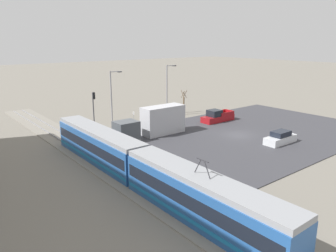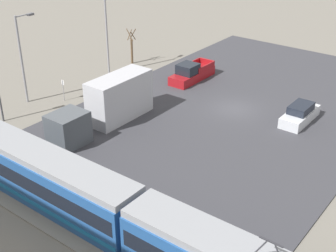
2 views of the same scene
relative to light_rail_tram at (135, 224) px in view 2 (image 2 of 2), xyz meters
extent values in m
plane|color=slate|center=(4.71, -18.79, -1.70)|extent=(320.00, 320.00, 0.00)
cube|color=#38383D|center=(4.71, -18.79, -1.66)|extent=(23.38, 39.27, 0.08)
cube|color=gray|center=(4.71, 0.00, -1.66)|extent=(70.32, 4.40, 0.08)
cube|color=gray|center=(4.71, -0.72, -1.55)|extent=(68.92, 0.10, 0.14)
cube|color=gray|center=(4.71, 0.72, -1.55)|extent=(68.92, 0.10, 0.14)
cube|color=#235193|center=(7.62, 0.00, -0.16)|extent=(14.90, 2.58, 2.92)
cube|color=black|center=(7.62, 0.00, 0.19)|extent=(14.45, 2.61, 0.97)
cube|color=#1970AD|center=(7.62, 0.00, -1.06)|extent=(14.75, 2.62, 0.28)
cube|color=gray|center=(7.62, 0.00, 1.51)|extent=(14.90, 2.37, 0.42)
cylinder|color=#2D2D33|center=(-7.17, 0.00, 2.27)|extent=(0.66, 0.07, 1.15)
cube|color=#2D2D33|center=(-7.62, 0.00, 2.82)|extent=(1.10, 0.08, 0.06)
cube|color=#4C5156|center=(11.56, -5.67, -0.35)|extent=(2.31, 2.78, 2.54)
cube|color=#B2B2B7|center=(11.56, -11.42, 0.25)|extent=(2.31, 5.92, 3.73)
cube|color=#196B38|center=(12.73, -11.42, 0.62)|extent=(0.02, 2.96, 0.93)
cube|color=maroon|center=(11.70, -22.27, -1.17)|extent=(1.94, 5.59, 0.90)
cube|color=black|center=(11.70, -21.49, -0.23)|extent=(1.79, 1.90, 0.97)
cube|color=maroon|center=(12.60, -23.45, -0.46)|extent=(0.12, 2.80, 0.52)
cube|color=maroon|center=(10.81, -23.45, -0.46)|extent=(0.12, 2.80, 0.52)
cube|color=maroon|center=(11.70, -24.96, -0.46)|extent=(1.79, 0.22, 0.52)
cube|color=red|center=(12.46, -25.04, -0.90)|extent=(0.14, 0.04, 0.18)
cube|color=silver|center=(-0.82, -19.99, -1.18)|extent=(1.73, 4.63, 0.88)
cube|color=black|center=(-0.82, -19.99, -0.42)|extent=(1.49, 2.41, 0.64)
cylinder|color=brown|center=(19.92, -22.42, -0.32)|extent=(0.24, 0.24, 2.76)
cylinder|color=brown|center=(20.17, -22.42, 1.49)|extent=(0.09, 0.79, 1.07)
cylinder|color=brown|center=(19.92, -22.17, 1.59)|extent=(0.94, 0.09, 1.30)
cylinder|color=brown|center=(19.67, -22.42, 1.49)|extent=(0.09, 0.79, 1.07)
cylinder|color=brown|center=(19.92, -22.67, 1.59)|extent=(0.94, 0.09, 1.30)
cylinder|color=gray|center=(19.78, -18.57, 2.50)|extent=(0.20, 0.20, 8.41)
cylinder|color=gray|center=(20.67, -8.75, 2.26)|extent=(0.20, 0.20, 7.92)
cylinder|color=gray|center=(20.67, -9.55, 6.10)|extent=(0.12, 1.60, 0.12)
cube|color=#515156|center=(20.67, -10.30, 6.04)|extent=(0.36, 0.60, 0.18)
cylinder|color=gray|center=(18.19, -10.97, -0.70)|extent=(0.06, 0.06, 2.00)
cube|color=white|center=(18.19, -11.00, 0.08)|extent=(0.32, 0.02, 0.44)
cube|color=red|center=(18.19, -11.02, 0.08)|extent=(0.31, 0.01, 0.10)
camera|label=1|loc=(-22.21, 14.53, 10.53)|focal=35.00mm
camera|label=2|loc=(-13.33, 14.53, 15.99)|focal=50.00mm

